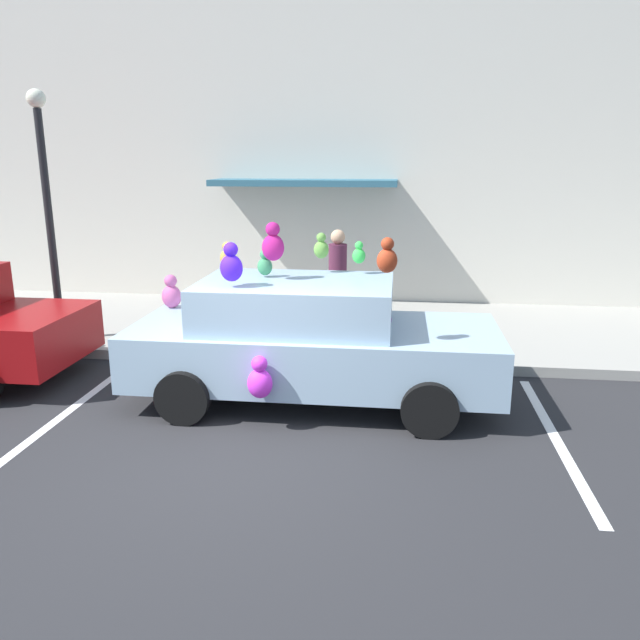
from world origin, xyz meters
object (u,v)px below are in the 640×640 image
at_px(plush_covered_car, 308,339).
at_px(street_lamp_post, 46,191).
at_px(pedestrian_near_shopfront, 338,281).
at_px(teddy_bear_on_sidewalk, 339,331).

bearing_deg(plush_covered_car, street_lamp_post, 158.27).
xyz_separation_m(plush_covered_car, pedestrian_near_shopfront, (0.07, 3.09, 0.14)).
relative_size(teddy_bear_on_sidewalk, pedestrian_near_shopfront, 0.34).
distance_m(teddy_bear_on_sidewalk, pedestrian_near_shopfront, 1.41).
distance_m(plush_covered_car, pedestrian_near_shopfront, 3.09).
bearing_deg(street_lamp_post, pedestrian_near_shopfront, 17.34).
bearing_deg(pedestrian_near_shopfront, plush_covered_car, -91.24).
xyz_separation_m(teddy_bear_on_sidewalk, pedestrian_near_shopfront, (-0.15, 1.30, 0.53)).
bearing_deg(street_lamp_post, plush_covered_car, -21.73).
xyz_separation_m(teddy_bear_on_sidewalk, street_lamp_post, (-4.53, -0.07, 2.10)).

